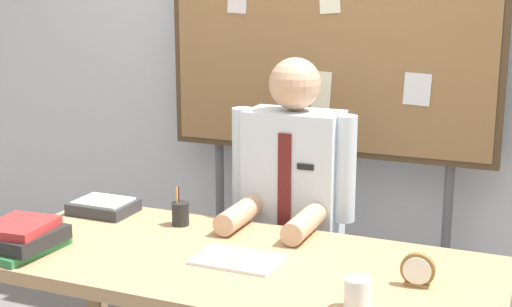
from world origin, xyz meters
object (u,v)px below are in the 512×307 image
desk (237,280)px  paper_tray (104,207)px  book_stack (24,237)px  person (292,232)px  pen_holder (180,213)px  open_notebook (237,260)px  coffee_mug (358,294)px  bulletin_board (328,46)px  desk_clock (418,271)px

desk → paper_tray: paper_tray is taller
book_stack → paper_tray: 0.51m
person → pen_holder: size_ratio=8.82×
open_notebook → coffee_mug: size_ratio=3.03×
open_notebook → pen_holder: bearing=144.1°
open_notebook → coffee_mug: (0.50, -0.21, 0.04)m
bulletin_board → person: bearing=-90.0°
open_notebook → desk_clock: 0.63m
desk → desk_clock: desk_clock is taller
person → paper_tray: person is taller
bulletin_board → open_notebook: size_ratio=6.60×
bulletin_board → desk: bearing=-90.0°
coffee_mug → person: bearing=122.0°
book_stack → pen_holder: size_ratio=1.97×
person → coffee_mug: (0.51, -0.81, 0.13)m
bulletin_board → book_stack: 1.60m
bulletin_board → pen_holder: 1.07m
coffee_mug → paper_tray: (-1.25, 0.50, -0.02)m
person → open_notebook: person is taller
coffee_mug → pen_holder: 1.00m
book_stack → bulletin_board: bearing=59.7°
person → pen_holder: (-0.37, -0.33, 0.13)m
desk_clock → pen_holder: pen_holder is taller
desk_clock → bulletin_board: bearing=122.1°
person → book_stack: (-0.74, -0.82, 0.14)m
open_notebook → bulletin_board: bearing=90.6°
person → coffee_mug: 0.96m
pen_holder → desk_clock: bearing=-13.4°
pen_holder → person: bearing=41.5°
pen_holder → bulletin_board: bearing=64.7°
desk → pen_holder: size_ratio=11.62×
book_stack → open_notebook: size_ratio=1.05×
bulletin_board → paper_tray: 1.25m
paper_tray → desk: bearing=-19.6°
desk_clock → open_notebook: bearing=-177.0°
book_stack → pen_holder: pen_holder is taller
open_notebook → desk: bearing=117.5°
desk → coffee_mug: 0.57m
bulletin_board → open_notebook: bearing=-89.4°
bulletin_board → desk_clock: size_ratio=17.52×
person → open_notebook: 0.61m
desk_clock → coffee_mug: desk_clock is taller
book_stack → coffee_mug: bearing=0.5°
bulletin_board → book_stack: (-0.74, -1.27, -0.62)m
desk → desk_clock: (0.64, 0.01, 0.13)m
book_stack → open_notebook: bearing=16.3°
person → desk: bearing=-90.0°
person → desk_clock: person is taller
desk → bulletin_board: 1.28m
person → desk_clock: 0.86m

